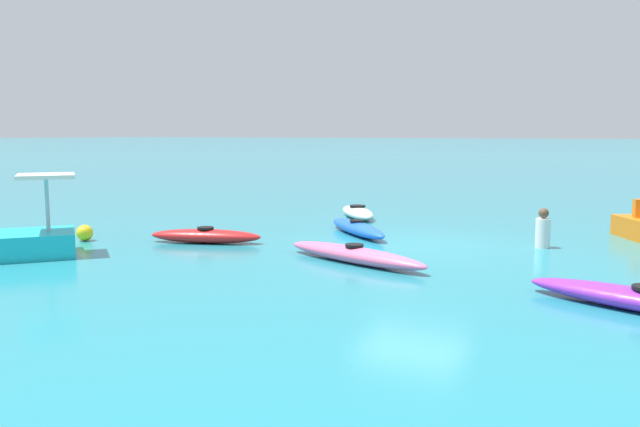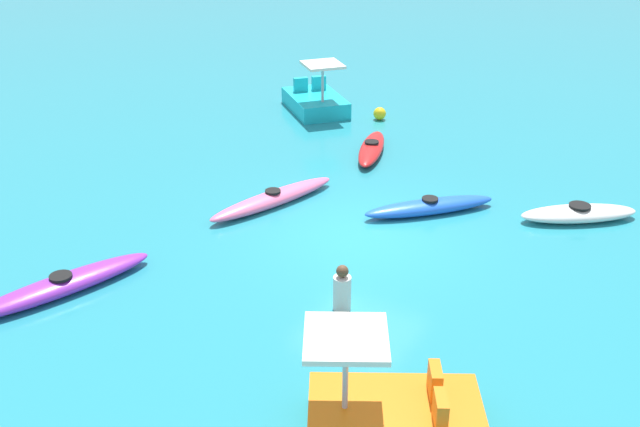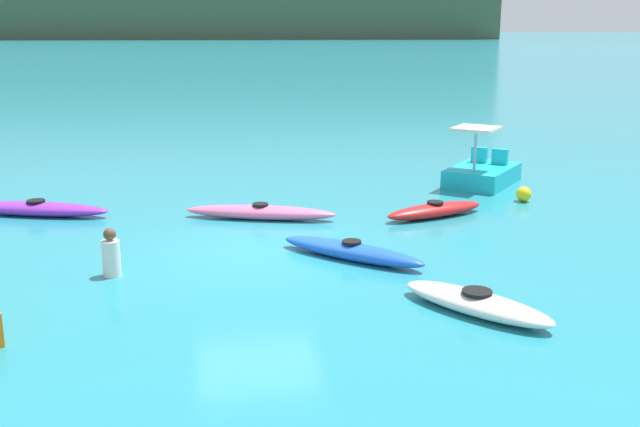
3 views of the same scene
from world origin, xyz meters
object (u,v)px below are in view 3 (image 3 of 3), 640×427
(kayak_pink, at_px, (260,212))
(kayak_blue, at_px, (352,251))
(kayak_white, at_px, (476,303))
(buoy_yellow, at_px, (524,194))
(kayak_red, at_px, (435,210))
(person_near_shore, at_px, (111,255))
(kayak_purple, at_px, (37,209))
(pedal_boat_cyan, at_px, (482,173))

(kayak_pink, height_order, kayak_blue, same)
(kayak_white, bearing_deg, buoy_yellow, 60.80)
(kayak_pink, xyz_separation_m, kayak_blue, (1.47, -3.24, 0.00))
(kayak_red, height_order, person_near_shore, person_near_shore)
(kayak_purple, relative_size, pedal_boat_cyan, 1.27)
(kayak_red, relative_size, buoy_yellow, 6.98)
(kayak_white, xyz_separation_m, buoy_yellow, (3.84, 6.87, 0.03))
(kayak_purple, distance_m, buoy_yellow, 11.82)
(kayak_blue, xyz_separation_m, pedal_boat_cyan, (4.92, 6.02, 0.17))
(kayak_pink, height_order, buoy_yellow, buoy_yellow)
(kayak_white, height_order, kayak_blue, same)
(kayak_red, bearing_deg, person_near_shore, -156.33)
(buoy_yellow, bearing_deg, person_near_shore, -156.57)
(pedal_boat_cyan, distance_m, buoy_yellow, 2.12)
(kayak_pink, distance_m, kayak_blue, 3.56)
(kayak_white, distance_m, kayak_blue, 3.25)
(person_near_shore, bearing_deg, kayak_blue, 3.20)
(kayak_red, height_order, kayak_purple, same)
(pedal_boat_cyan, bearing_deg, kayak_red, -126.44)
(kayak_purple, height_order, buoy_yellow, buoy_yellow)
(kayak_blue, relative_size, person_near_shore, 3.02)
(kayak_white, height_order, buoy_yellow, buoy_yellow)
(kayak_red, distance_m, pedal_boat_cyan, 4.01)
(kayak_white, xyz_separation_m, pedal_boat_cyan, (3.54, 8.97, 0.17))
(kayak_purple, relative_size, kayak_blue, 1.34)
(kayak_blue, bearing_deg, person_near_shore, -176.80)
(kayak_pink, distance_m, pedal_boat_cyan, 6.96)
(kayak_purple, bearing_deg, kayak_pink, -12.87)
(kayak_red, xyz_separation_m, person_near_shore, (-6.94, -3.04, 0.22))
(kayak_pink, distance_m, kayak_purple, 5.26)
(buoy_yellow, bearing_deg, kayak_red, -157.20)
(kayak_pink, relative_size, buoy_yellow, 9.15)
(kayak_blue, height_order, buoy_yellow, buoy_yellow)
(kayak_purple, bearing_deg, kayak_red, -10.07)
(buoy_yellow, bearing_deg, kayak_blue, -143.06)
(person_near_shore, bearing_deg, pedal_boat_cyan, 33.91)
(kayak_blue, distance_m, person_near_shore, 4.41)
(kayak_pink, relative_size, kayak_red, 1.31)
(pedal_boat_cyan, xyz_separation_m, buoy_yellow, (0.29, -2.10, -0.15))
(buoy_yellow, bearing_deg, kayak_purple, 177.58)
(pedal_boat_cyan, relative_size, person_near_shore, 3.18)
(kayak_purple, xyz_separation_m, buoy_yellow, (11.81, -0.50, 0.03))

